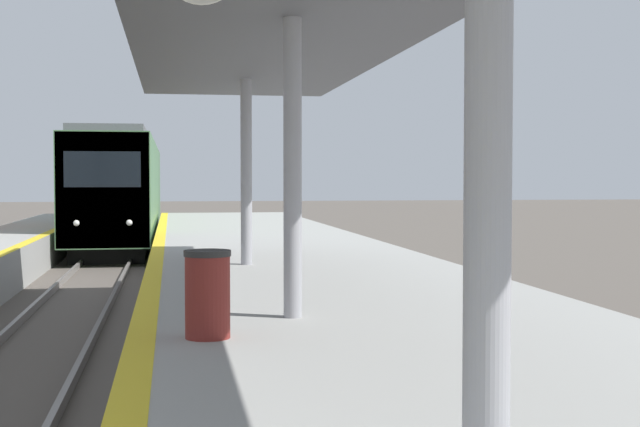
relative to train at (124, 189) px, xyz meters
The scene contains 3 objects.
train is the anchor object (origin of this frame).
station_canopy 27.98m from the train, 83.09° to the right, with size 3.92×19.37×3.67m.
trash_bin 28.97m from the train, 85.40° to the right, with size 0.48×0.48×0.89m.
Camera 1 is at (1.97, -2.25, 2.62)m, focal length 50.00 mm.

